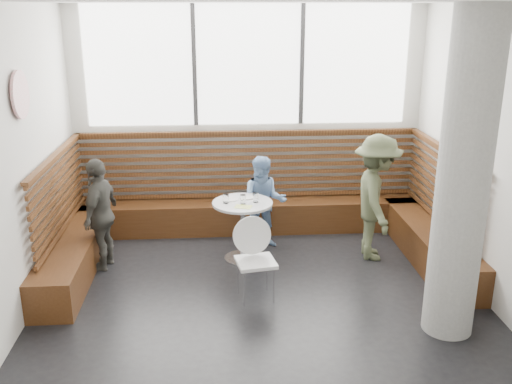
{
  "coord_description": "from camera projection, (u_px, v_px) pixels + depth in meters",
  "views": [
    {
      "loc": [
        -0.47,
        -5.59,
        3.16
      ],
      "look_at": [
        0.0,
        1.0,
        1.0
      ],
      "focal_mm": 40.0,
      "sensor_mm": 36.0,
      "label": 1
    }
  ],
  "objects": [
    {
      "name": "room",
      "position": [
        263.0,
        166.0,
        5.82
      ],
      "size": [
        5.0,
        5.0,
        3.2
      ],
      "color": "silver",
      "rests_on": "ground"
    },
    {
      "name": "plate_far",
      "position": [
        247.0,
        197.0,
        7.39
      ],
      "size": [
        0.19,
        0.19,
        0.01
      ],
      "primitive_type": "cylinder",
      "color": "white",
      "rests_on": "cafe_table"
    },
    {
      "name": "plate_near",
      "position": [
        230.0,
        199.0,
        7.32
      ],
      "size": [
        0.19,
        0.19,
        0.01
      ],
      "primitive_type": "cylinder",
      "color": "white",
      "rests_on": "cafe_table"
    },
    {
      "name": "child_left",
      "position": [
        101.0,
        214.0,
        7.05
      ],
      "size": [
        0.52,
        0.89,
        1.42
      ],
      "primitive_type": "imported",
      "rotation": [
        0.0,
        0.0,
        -1.8
      ],
      "color": "#464640",
      "rests_on": "ground"
    },
    {
      "name": "booth",
      "position": [
        252.0,
        215.0,
        7.87
      ],
      "size": [
        5.0,
        2.5,
        1.44
      ],
      "color": "#3E220F",
      "rests_on": "ground"
    },
    {
      "name": "adult_man",
      "position": [
        376.0,
        198.0,
        7.31
      ],
      "size": [
        0.71,
        1.12,
        1.64
      ],
      "primitive_type": "imported",
      "rotation": [
        0.0,
        0.0,
        1.47
      ],
      "color": "#4C5438",
      "rests_on": "ground"
    },
    {
      "name": "glass_left",
      "position": [
        226.0,
        199.0,
        7.18
      ],
      "size": [
        0.07,
        0.07,
        0.12
      ],
      "primitive_type": "cylinder",
      "color": "white",
      "rests_on": "cafe_table"
    },
    {
      "name": "glass_right",
      "position": [
        256.0,
        197.0,
        7.22
      ],
      "size": [
        0.08,
        0.08,
        0.12
      ],
      "primitive_type": "cylinder",
      "color": "white",
      "rests_on": "cafe_table"
    },
    {
      "name": "wall_art",
      "position": [
        20.0,
        95.0,
        5.81
      ],
      "size": [
        0.03,
        0.5,
        0.5
      ],
      "primitive_type": "cylinder",
      "rotation": [
        0.0,
        1.57,
        0.0
      ],
      "color": "white",
      "rests_on": "room"
    },
    {
      "name": "cafe_table",
      "position": [
        243.0,
        219.0,
        7.3
      ],
      "size": [
        0.77,
        0.77,
        0.79
      ],
      "color": "silver",
      "rests_on": "ground"
    },
    {
      "name": "menu_card",
      "position": [
        243.0,
        207.0,
        7.06
      ],
      "size": [
        0.24,
        0.2,
        0.0
      ],
      "primitive_type": "cube",
      "rotation": [
        0.0,
        0.0,
        -0.3
      ],
      "color": "#A5C64C",
      "rests_on": "cafe_table"
    },
    {
      "name": "glass_mid",
      "position": [
        243.0,
        199.0,
        7.15
      ],
      "size": [
        0.07,
        0.07,
        0.12
      ],
      "primitive_type": "cylinder",
      "color": "white",
      "rests_on": "cafe_table"
    },
    {
      "name": "concrete_column",
      "position": [
        463.0,
        180.0,
        5.38
      ],
      "size": [
        0.5,
        0.5,
        3.2
      ],
      "primitive_type": "cylinder",
      "color": "gray",
      "rests_on": "ground"
    },
    {
      "name": "cafe_chair",
      "position": [
        255.0,
        252.0,
        6.38
      ],
      "size": [
        0.44,
        0.43,
        0.92
      ],
      "rotation": [
        0.0,
        0.0,
        0.17
      ],
      "color": "white",
      "rests_on": "ground"
    },
    {
      "name": "child_back",
      "position": [
        264.0,
        202.0,
        7.7
      ],
      "size": [
        0.65,
        0.52,
        1.27
      ],
      "primitive_type": "imported",
      "rotation": [
        0.0,
        0.0,
        -0.07
      ],
      "color": "#7398C8",
      "rests_on": "ground"
    }
  ]
}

